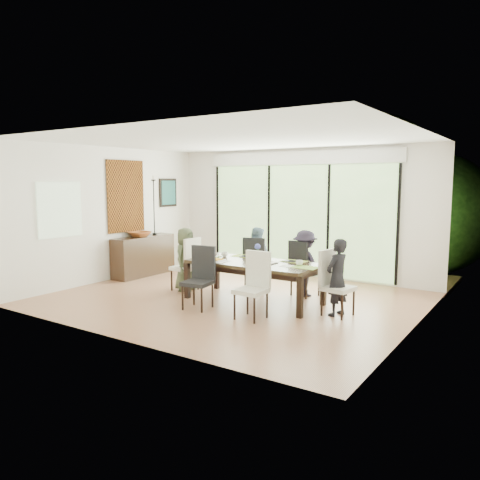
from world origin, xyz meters
The scene contains 62 objects.
floor centered at (0.00, 0.00, -0.01)m, with size 6.00×5.00×0.01m, color brown.
ceiling centered at (0.00, 0.00, 2.71)m, with size 6.00×5.00×0.01m, color white.
wall_back centered at (0.00, 2.51, 1.35)m, with size 6.00×0.02×2.70m, color white.
wall_front centered at (0.00, -2.51, 1.35)m, with size 6.00×0.02×2.70m, color silver.
wall_left centered at (-3.01, 0.00, 1.35)m, with size 0.02×5.00×2.70m, color white.
wall_right centered at (3.01, 0.00, 1.35)m, with size 0.02×5.00×2.70m, color white.
glass_doors centered at (0.00, 2.47, 1.20)m, with size 4.20×0.02×2.30m, color #598C3F.
blinds_header centered at (0.00, 2.46, 2.50)m, with size 4.40×0.06×0.28m, color white.
mullion_a centered at (-2.10, 2.46, 1.20)m, with size 0.05×0.04×2.30m, color black.
mullion_b centered at (-0.70, 2.46, 1.20)m, with size 0.05×0.04×2.30m, color black.
mullion_c centered at (0.70, 2.46, 1.20)m, with size 0.05×0.04×2.30m, color black.
mullion_d centered at (2.10, 2.46, 1.20)m, with size 0.05×0.04×2.30m, color black.
side_window centered at (-2.97, -1.20, 1.50)m, with size 0.02×0.90×1.00m, color #8CAD7F.
deck centered at (0.00, 3.40, -0.05)m, with size 6.00×1.80×0.10m, color #513623.
rail_top centered at (0.00, 4.20, 0.55)m, with size 6.00×0.08×0.06m, color brown.
foliage_left centered at (-1.80, 5.20, 1.44)m, with size 3.20×3.20×3.20m, color #14380F.
foliage_mid centered at (0.40, 5.80, 1.80)m, with size 4.00×4.00×4.00m, color #14380F.
foliage_right centered at (2.20, 5.00, 1.26)m, with size 2.80×2.80×2.80m, color #14380F.
foliage_far centered at (-0.60, 6.50, 1.62)m, with size 3.60×3.60×3.60m, color #14380F.
table_top centered at (0.39, 0.07, 0.65)m, with size 2.18×1.00×0.05m, color black.
table_apron centered at (0.39, 0.07, 0.57)m, with size 2.00×0.82×0.09m, color black.
table_leg_fl centered at (-0.69, -0.36, 0.31)m, with size 0.08×0.08×0.63m, color black.
table_leg_fr centered at (1.47, -0.36, 0.31)m, with size 0.08×0.08×0.63m, color black.
table_leg_bl centered at (-0.69, 0.50, 0.31)m, with size 0.08×0.08×0.63m, color black.
table_leg_br centered at (1.47, 0.50, 0.31)m, with size 0.08×0.08×0.63m, color black.
chair_left_end centered at (-1.11, 0.07, 0.50)m, with size 0.42×0.42×1.00m, color white, non-canonical shape.
chair_right_end centered at (1.89, 0.07, 0.50)m, with size 0.42×0.42×1.00m, color silver, non-canonical shape.
chair_far_left centered at (-0.06, 0.92, 0.50)m, with size 0.42×0.42×1.00m, color black, non-canonical shape.
chair_far_right centered at (0.94, 0.92, 0.50)m, with size 0.42×0.42×1.00m, color black, non-canonical shape.
chair_near_left centered at (-0.11, -0.80, 0.50)m, with size 0.42×0.42×1.00m, color black, non-canonical shape.
chair_near_right centered at (0.89, -0.80, 0.50)m, with size 0.42×0.42×1.00m, color white, non-canonical shape.
person_left_end centered at (-1.09, 0.07, 0.58)m, with size 0.55×0.34×1.17m, color #444D33.
person_right_end centered at (1.87, 0.07, 0.58)m, with size 0.55×0.34×1.17m, color black.
person_far_left centered at (-0.06, 0.90, 0.58)m, with size 0.55×0.34×1.17m, color #7A9DB0.
person_far_right centered at (0.94, 0.90, 0.58)m, with size 0.55×0.34×1.17m, color black.
placemat_left centered at (-0.56, 0.07, 0.68)m, with size 0.40×0.29×0.01m, color #72A63B.
placemat_right centered at (1.34, 0.07, 0.68)m, with size 0.40×0.29×0.01m, color olive.
placemat_far_l centered at (-0.06, 0.47, 0.68)m, with size 0.40×0.29×0.01m, color #A0C646.
placemat_far_r centered at (0.94, 0.47, 0.68)m, with size 0.40×0.29×0.01m, color #9CB942.
placemat_paper centered at (-0.16, -0.23, 0.68)m, with size 0.40×0.29×0.01m, color white.
tablet_far_l centered at (0.04, 0.42, 0.69)m, with size 0.24×0.16×0.01m, color black.
tablet_far_r centered at (0.89, 0.42, 0.69)m, with size 0.22×0.15×0.01m, color black.
papers centered at (1.09, 0.02, 0.68)m, with size 0.27×0.20×0.00m, color white.
platter_base centered at (-0.16, -0.23, 0.70)m, with size 0.24×0.24×0.02m, color white.
platter_snacks centered at (-0.16, -0.23, 0.71)m, with size 0.18×0.18×0.01m, color orange.
vase centered at (0.44, 0.12, 0.73)m, with size 0.07×0.07×0.11m, color silver.
hyacinth_stems centered at (0.44, 0.12, 0.84)m, with size 0.04×0.04×0.15m, color #337226.
hyacinth_blooms centered at (0.44, 0.12, 0.93)m, with size 0.10×0.10×0.10m, color #4C58BF.
laptop centered at (-0.46, -0.03, 0.69)m, with size 0.30×0.19×0.02m, color silver.
cup_a centered at (-0.31, 0.22, 0.72)m, with size 0.11×0.11×0.09m, color white.
cup_b centered at (0.54, -0.03, 0.72)m, with size 0.09×0.09×0.08m, color white.
cup_c centered at (1.19, 0.17, 0.72)m, with size 0.11×0.11×0.09m, color white.
book centered at (0.64, 0.12, 0.69)m, with size 0.15×0.20×0.02m, color white.
sideboard centered at (-2.76, 0.66, 0.42)m, with size 0.42×1.50×0.84m, color black.
bowl centered at (-2.76, 0.56, 0.90)m, with size 0.45×0.45×0.11m, color brown.
candlestick_base centered at (-2.76, 1.01, 0.86)m, with size 0.09×0.09×0.04m, color black.
candlestick_shaft centered at (-2.76, 1.01, 1.45)m, with size 0.02×0.02×1.17m, color black.
candlestick_pan centered at (-2.76, 1.01, 2.03)m, with size 0.09×0.09×0.03m, color black.
candle centered at (-2.76, 1.01, 2.09)m, with size 0.03×0.03×0.09m, color silver.
tapestry centered at (-2.97, 0.40, 1.70)m, with size 0.02×1.00×1.50m, color brown.
art_frame centered at (-2.97, 1.70, 1.75)m, with size 0.03×0.55×0.65m, color black.
art_canvas centered at (-2.95, 1.70, 1.75)m, with size 0.01×0.45×0.55m, color #184E4C.
Camera 1 is at (4.45, -6.47, 2.02)m, focal length 35.00 mm.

